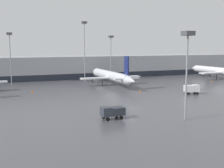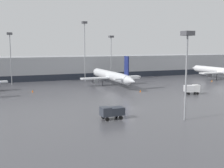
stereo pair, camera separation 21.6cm
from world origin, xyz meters
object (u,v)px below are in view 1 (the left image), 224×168
at_px(parked_jet_1, 222,71).
at_px(apron_light_mast_2, 84,35).
at_px(apron_light_mast_4, 10,43).
at_px(traffic_cone_4, 140,91).
at_px(service_truck_0, 192,89).
at_px(service_truck_1, 112,111).
at_px(parked_jet_2, 111,76).
at_px(apron_light_mast_5, 187,49).
at_px(traffic_cone_2, 212,81).
at_px(traffic_cone_0, 32,91).
at_px(apron_light_mast_1, 111,45).

distance_m(parked_jet_1, apron_light_mast_2, 55.63).
bearing_deg(apron_light_mast_4, traffic_cone_4, -42.60).
distance_m(service_truck_0, service_truck_1, 34.51).
height_order(parked_jet_2, apron_light_mast_4, apron_light_mast_4).
relative_size(service_truck_1, apron_light_mast_5, 0.28).
bearing_deg(traffic_cone_4, apron_light_mast_5, -102.76).
bearing_deg(traffic_cone_2, traffic_cone_4, -162.73).
xyz_separation_m(parked_jet_1, apron_light_mast_5, (-50.83, -45.40, 9.32)).
height_order(traffic_cone_0, apron_light_mast_4, apron_light_mast_4).
relative_size(service_truck_0, service_truck_1, 1.00).
xyz_separation_m(traffic_cone_0, traffic_cone_2, (64.75, 0.08, 0.03)).
relative_size(apron_light_mast_2, apron_light_mast_5, 1.41).
height_order(service_truck_0, apron_light_mast_1, apron_light_mast_1).
relative_size(parked_jet_2, traffic_cone_4, 51.98).
bearing_deg(parked_jet_1, apron_light_mast_5, 130.19).
relative_size(parked_jet_1, traffic_cone_4, 52.26).
relative_size(service_truck_0, apron_light_mast_5, 0.28).
bearing_deg(service_truck_1, apron_light_mast_5, 153.49).
xyz_separation_m(parked_jet_1, traffic_cone_0, (-72.99, -3.86, -3.00)).
relative_size(service_truck_0, traffic_cone_0, 6.05).
bearing_deg(apron_light_mast_5, apron_light_mast_2, 90.82).
xyz_separation_m(traffic_cone_2, apron_light_mast_5, (-42.58, -41.62, 12.29)).
distance_m(traffic_cone_0, apron_light_mast_4, 24.84).
bearing_deg(service_truck_0, traffic_cone_2, 55.17).
height_order(apron_light_mast_4, apron_light_mast_5, apron_light_mast_4).
relative_size(traffic_cone_2, apron_light_mast_4, 0.04).
distance_m(parked_jet_2, service_truck_1, 44.68).
bearing_deg(parked_jet_1, traffic_cone_2, 113.03).
relative_size(parked_jet_2, apron_light_mast_5, 2.25).
relative_size(service_truck_1, traffic_cone_4, 6.37).
height_order(service_truck_0, traffic_cone_2, service_truck_0).
bearing_deg(apron_light_mast_4, traffic_cone_2, -16.10).
xyz_separation_m(traffic_cone_4, apron_light_mast_5, (-6.91, -30.53, 12.34)).
xyz_separation_m(apron_light_mast_1, apron_light_mast_4, (-37.84, -1.92, 0.34)).
bearing_deg(traffic_cone_2, parked_jet_2, 172.10).
xyz_separation_m(parked_jet_2, apron_light_mast_2, (-5.21, 13.80, 13.91)).
xyz_separation_m(traffic_cone_0, traffic_cone_4, (29.08, -11.01, -0.02)).
bearing_deg(apron_light_mast_5, service_truck_1, 155.83).
height_order(traffic_cone_0, apron_light_mast_2, apron_light_mast_2).
bearing_deg(traffic_cone_0, parked_jet_2, 11.50).
bearing_deg(apron_light_mast_4, parked_jet_2, -25.25).
bearing_deg(service_truck_1, traffic_cone_0, -76.56).
xyz_separation_m(parked_jet_1, traffic_cone_4, (-43.91, -14.87, -3.02)).
height_order(parked_jet_2, traffic_cone_4, parked_jet_2).
distance_m(parked_jet_1, apron_light_mast_4, 80.21).
relative_size(traffic_cone_4, apron_light_mast_1, 0.04).
relative_size(service_truck_1, traffic_cone_0, 6.06).
relative_size(service_truck_1, traffic_cone_2, 5.57).
bearing_deg(apron_light_mast_2, apron_light_mast_4, 177.87).
bearing_deg(apron_light_mast_2, traffic_cone_0, -137.99).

